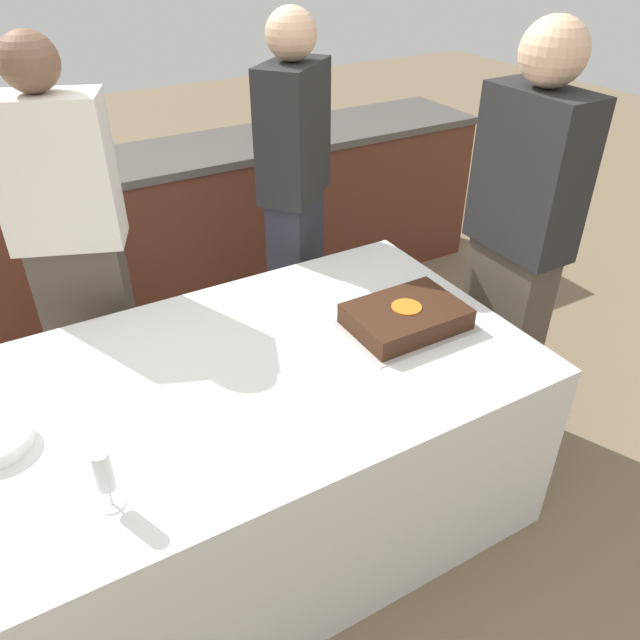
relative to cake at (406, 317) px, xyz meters
The scene contains 9 objects.
ground_plane 1.00m from the cake, behind, with size 14.00×14.00×0.00m, color #7A664C.
back_counter 1.82m from the cake, 110.76° to the left, with size 4.40×0.58×0.92m.
dining_table 0.76m from the cake, behind, with size 1.96×1.10×0.73m.
cake is the anchor object (origin of this frame).
wine_glass 1.15m from the cake, 165.76° to the right, with size 0.06×0.06×0.18m.
side_plate_near_cake 0.30m from the cake, 103.56° to the left, with size 0.19×0.19×0.00m.
person_cutting_cake 0.83m from the cake, 90.00° to the left, with size 0.40×0.38×1.68m.
person_seated_right 0.58m from the cake, ahead, with size 0.23×0.40×1.70m.
person_standing_back 1.25m from the cake, 138.63° to the left, with size 0.44×0.33×1.67m.
Camera 1 is at (-0.55, -1.50, 1.98)m, focal length 35.00 mm.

